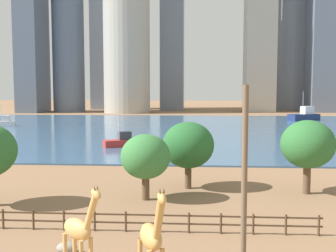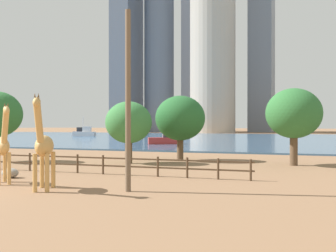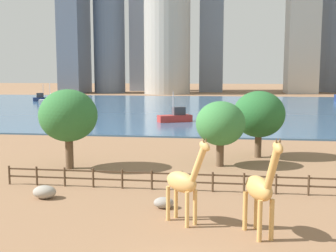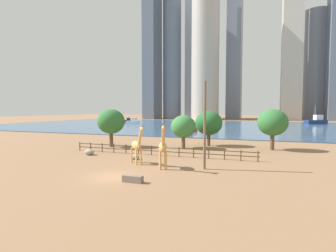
{
  "view_description": "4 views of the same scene",
  "coord_description": "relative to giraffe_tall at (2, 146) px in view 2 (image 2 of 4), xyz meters",
  "views": [
    {
      "loc": [
        5.2,
        -13.57,
        9.06
      ],
      "look_at": [
        2.6,
        26.93,
        5.34
      ],
      "focal_mm": 45.0,
      "sensor_mm": 36.0,
      "label": 1
    },
    {
      "loc": [
        16.49,
        -13.37,
        3.45
      ],
      "look_at": [
        1.61,
        28.87,
        3.17
      ],
      "focal_mm": 45.0,
      "sensor_mm": 36.0,
      "label": 2
    },
    {
      "loc": [
        1.59,
        -14.47,
        7.62
      ],
      "look_at": [
        -2.56,
        16.16,
        3.69
      ],
      "focal_mm": 45.0,
      "sensor_mm": 36.0,
      "label": 3
    },
    {
      "loc": [
        13.02,
        -20.94,
        6.29
      ],
      "look_at": [
        -3.44,
        25.45,
        3.16
      ],
      "focal_mm": 28.0,
      "sensor_mm": 36.0,
      "label": 4
    }
  ],
  "objects": [
    {
      "name": "ground_plane",
      "position": [
        0.4,
        73.92,
        -2.15
      ],
      "size": [
        400.0,
        400.0,
        0.0
      ],
      "primitive_type": "plane",
      "color": "#8C6647"
    },
    {
      "name": "harbor_water",
      "position": [
        0.4,
        70.92,
        -2.05
      ],
      "size": [
        180.0,
        86.0,
        0.2
      ],
      "primitive_type": "cube",
      "color": "#3D6084",
      "rests_on": "ground"
    },
    {
      "name": "giraffe_tall",
      "position": [
        0.0,
        0.0,
        0.0
      ],
      "size": [
        2.63,
        2.34,
        4.57
      ],
      "rotation": [
        0.0,
        0.0,
        5.58
      ],
      "color": "tan",
      "rests_on": "ground"
    },
    {
      "name": "giraffe_companion",
      "position": [
        3.68,
        -1.22,
        0.14
      ],
      "size": [
        1.76,
        3.07,
        4.9
      ],
      "rotation": [
        0.0,
        0.0,
        5.12
      ],
      "color": "tan",
      "rests_on": "ground"
    },
    {
      "name": "utility_pole",
      "position": [
        7.93,
        -0.1,
        2.45
      ],
      "size": [
        0.28,
        0.28,
        9.19
      ],
      "primitive_type": "cylinder",
      "color": "brown",
      "rests_on": "ground"
    },
    {
      "name": "boulder_near_fence",
      "position": [
        -1.36,
        2.26,
        -1.83
      ],
      "size": [
        1.14,
        0.83,
        0.62
      ],
      "primitive_type": "ellipsoid",
      "color": "gray",
      "rests_on": "ground"
    },
    {
      "name": "enclosure_fence",
      "position": [
        0.35,
        5.92,
        -1.39
      ],
      "size": [
        26.12,
        0.14,
        1.3
      ],
      "color": "#4C3826",
      "rests_on": "ground"
    },
    {
      "name": "tree_left_large",
      "position": [
        1.66,
        13.55,
        1.36
      ],
      "size": [
        4.01,
        4.01,
        5.34
      ],
      "color": "brown",
      "rests_on": "ground"
    },
    {
      "name": "tree_right_tall",
      "position": [
        5.02,
        17.63,
        1.77
      ],
      "size": [
        4.62,
        4.62,
        6.02
      ],
      "color": "brown",
      "rests_on": "ground"
    },
    {
      "name": "tree_left_small",
      "position": [
        15.17,
        16.38,
        2.1
      ],
      "size": [
        4.56,
        4.56,
        6.32
      ],
      "color": "brown",
      "rests_on": "ground"
    },
    {
      "name": "boat_ferry",
      "position": [
        -45.78,
        84.66,
        -1.21
      ],
      "size": [
        5.1,
        3.84,
        4.37
      ],
      "rotation": [
        0.0,
        0.0,
        0.49
      ],
      "color": "navy",
      "rests_on": "harbor_water"
    },
    {
      "name": "boat_sailboat",
      "position": [
        -5.41,
        42.62,
        -1.17
      ],
      "size": [
        5.39,
        3.91,
        4.59
      ],
      "rotation": [
        0.0,
        0.0,
        3.6
      ],
      "color": "#B22D28",
      "rests_on": "harbor_water"
    },
    {
      "name": "boat_barge",
      "position": [
        -38.48,
        74.12,
        -1.1
      ],
      "size": [
        5.93,
        3.33,
        5.05
      ],
      "rotation": [
        0.0,
        0.0,
        3.39
      ],
      "color": "silver",
      "rests_on": "harbor_water"
    },
    {
      "name": "skyline_tower_needle",
      "position": [
        -41.46,
        135.57,
        38.52
      ],
      "size": [
        11.63,
        11.63,
        81.32
      ],
      "primitive_type": "cylinder",
      "color": "slate",
      "rests_on": "ground"
    },
    {
      "name": "skyline_block_left",
      "position": [
        -53.97,
        132.32,
        44.37
      ],
      "size": [
        8.02,
        15.04,
        93.04
      ],
      "primitive_type": "cube",
      "color": "slate",
      "rests_on": "ground"
    },
    {
      "name": "skyline_tower_short",
      "position": [
        -18.96,
        131.53,
        40.6
      ],
      "size": [
        16.6,
        16.6,
        85.5
      ],
      "primitive_type": "cylinder",
      "color": "#ADA89E",
      "rests_on": "ground"
    },
    {
      "name": "skyline_tower_far",
      "position": [
        -29.18,
        157.08,
        47.14
      ],
      "size": [
        16.93,
        10.05,
        98.56
      ],
      "primitive_type": "cube",
      "color": "gray",
      "rests_on": "ground"
    }
  ]
}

